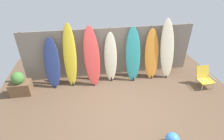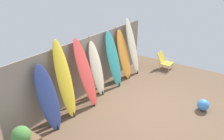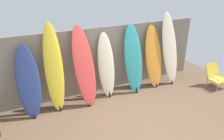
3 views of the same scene
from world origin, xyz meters
name	(u,v)px [view 2 (image 2 of 3)]	position (x,y,z in m)	size (l,w,h in m)	color
ground	(145,110)	(0.00, 0.00, 0.00)	(7.68, 7.68, 0.00)	brown
fence_back	(90,65)	(0.00, 2.01, 0.90)	(6.08, 0.11, 1.80)	gray
surfboard_navy_0	(48,98)	(-2.00, 1.62, 0.81)	(0.54, 0.57, 1.65)	navy
surfboard_yellow_1	(65,81)	(-1.40, 1.65, 1.03)	(0.47, 0.58, 2.08)	yellow
surfboard_red_2	(86,73)	(-0.68, 1.57, 0.97)	(0.60, 0.70, 1.97)	#D13D38
surfboard_cream_3	(97,69)	(-0.03, 1.70, 0.83)	(0.48, 0.53, 1.70)	beige
surfboard_teal_4	(114,60)	(0.75, 1.61, 0.92)	(0.56, 0.60, 1.86)	teal
surfboard_orange_5	(124,55)	(1.45, 1.64, 0.86)	(0.56, 0.62, 1.75)	orange
surfboard_cream_6	(132,47)	(2.00, 1.62, 1.03)	(0.58, 0.67, 2.08)	beige
beach_chair	(164,61)	(3.06, 0.74, 0.32)	(0.50, 0.57, 0.64)	silver
beach_ball	(203,105)	(0.91, -1.33, 0.16)	(0.32, 0.32, 0.32)	#3F8CE5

